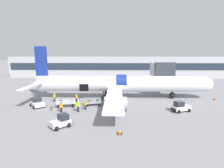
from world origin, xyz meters
TOP-DOWN VIEW (x-y plane):
  - ground_plane at (0.00, 0.00)m, footprint 500.00×500.00m
  - terminal_strip at (0.00, 38.37)m, footprint 84.56×10.89m
  - jet_bridge_stub at (8.76, 7.09)m, footprint 4.03×8.85m
  - airplane at (-0.84, 2.01)m, footprint 36.28×31.76m
  - baggage_tug_lead at (8.56, -6.41)m, footprint 3.14×2.33m
  - baggage_tug_mid at (-7.93, -12.65)m, footprint 2.64×2.60m
  - baggage_tug_rear at (-14.58, -4.35)m, footprint 3.17×3.36m
  - baggage_cart_loading at (-9.63, -4.23)m, footprint 4.16×2.27m
  - baggage_cart_queued at (-5.28, -3.24)m, footprint 3.96×2.21m
  - ground_crew_loader_a at (-9.65, -7.14)m, footprint 0.50×0.50m
  - ground_crew_loader_b at (-6.17, -5.85)m, footprint 0.46×0.53m
  - ground_crew_driver at (-8.55, -1.76)m, footprint 0.57×0.48m
  - ground_crew_supervisor at (-12.74, -1.31)m, footprint 0.50×0.57m
  - ground_crew_helper at (-7.12, -6.88)m, footprint 0.58×0.58m
  - suitcase_on_tarmac_upright at (-11.44, -6.39)m, footprint 0.41×0.35m
  - safety_cone_nose at (17.90, 1.22)m, footprint 0.60×0.60m
  - safety_cone_engine_left at (-0.94, -14.29)m, footprint 0.58×0.58m
  - safety_cone_wingtip at (-0.22, -5.16)m, footprint 0.60×0.60m

SIDE VIEW (x-z plane):
  - ground_plane at x=0.00m, z-range 0.00..0.00m
  - suitcase_on_tarmac_upright at x=-11.44m, z-range -0.05..0.54m
  - safety_cone_nose at x=17.90m, z-range -0.02..0.56m
  - safety_cone_engine_left at x=-0.94m, z-range -0.02..0.61m
  - safety_cone_wingtip at x=-0.22m, z-range -0.02..0.72m
  - baggage_cart_queued at x=-5.28m, z-range -0.04..0.96m
  - baggage_cart_loading at x=-9.63m, z-range 0.02..1.18m
  - baggage_tug_rear at x=-14.58m, z-range -0.09..1.38m
  - baggage_tug_mid at x=-7.93m, z-range -0.13..1.45m
  - baggage_tug_lead at x=8.56m, z-range -0.13..1.52m
  - ground_crew_loader_b at x=-6.17m, z-range 0.04..1.59m
  - ground_crew_loader_a at x=-9.65m, z-range 0.04..1.60m
  - ground_crew_driver at x=-8.55m, z-range 0.04..1.70m
  - ground_crew_supervisor at x=-12.74m, z-range 0.04..1.71m
  - ground_crew_helper at x=-7.12m, z-range 0.05..1.87m
  - airplane at x=-0.84m, z-range -2.37..7.90m
  - terminal_strip at x=0.00m, z-range 0.00..7.93m
  - jet_bridge_stub at x=8.76m, z-range 1.64..8.72m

